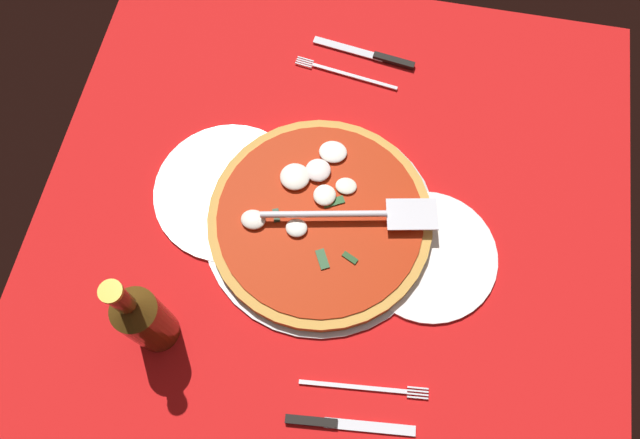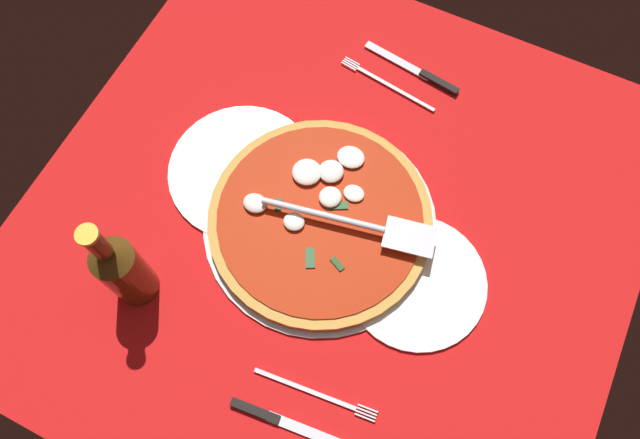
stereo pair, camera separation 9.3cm
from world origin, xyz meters
The scene contains 10 objects.
ground_plane centered at (0.00, 0.00, -0.40)cm, with size 92.81×92.81×0.80cm, color red.
checker_pattern centered at (0.00, 0.00, 0.05)cm, with size 92.81×92.81×0.10cm.
pizza_pan centered at (1.62, 1.13, 0.53)cm, with size 36.52×36.52×0.85cm, color #B3BABA.
dinner_plate_left centered at (-15.66, 3.43, 0.60)cm, with size 21.29×21.29×1.00cm, color white.
dinner_plate_right centered at (16.90, -1.51, 0.60)cm, with size 24.12×24.12×1.00cm, color white.
pizza centered at (1.76, 0.91, 2.04)cm, with size 34.77×34.77×3.45cm.
pizza_server centered at (-3.97, 0.35, 4.77)cm, with size 26.78×8.19×1.00cm.
place_setting_near centered at (0.27, -29.47, 0.45)cm, with size 21.83×14.26×1.40cm.
place_setting_far centered at (-7.70, 27.56, 0.46)cm, with size 20.05×13.11×1.40cm.
beer_bottle centered at (21.70, 22.28, 8.98)cm, with size 6.22×6.22×22.63cm.
Camera 1 is at (-4.89, 35.59, 88.72)cm, focal length 33.96 mm.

